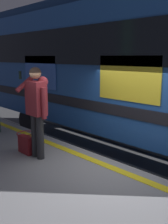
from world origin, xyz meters
TOP-DOWN VIEW (x-y plane):
  - ground_plane at (0.00, 0.00)m, footprint 24.35×24.35m
  - safety_line at (0.00, 0.30)m, footprint 12.13×0.16m
  - track_rail_near at (0.00, -1.40)m, footprint 16.10×0.08m
  - train_carriage at (1.96, -2.11)m, footprint 9.15×2.82m
  - passenger at (1.19, 0.96)m, footprint 0.57×0.55m
  - handbag at (1.55, 1.02)m, footprint 0.40×0.36m

SIDE VIEW (x-z plane):
  - ground_plane at x=0.00m, z-range 0.00..0.00m
  - track_rail_near at x=0.00m, z-range 0.00..0.16m
  - safety_line at x=0.00m, z-range 0.86..0.87m
  - handbag at x=1.55m, z-range 0.85..1.28m
  - passenger at x=1.19m, z-range 1.02..2.76m
  - train_carriage at x=1.96m, z-range 0.54..4.68m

